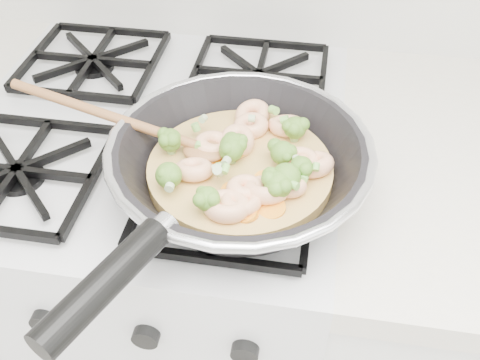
# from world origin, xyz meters

# --- Properties ---
(stove) EXTENTS (0.60, 0.60, 0.92)m
(stove) POSITION_xyz_m (0.00, 1.70, 0.46)
(stove) COLOR silver
(stove) RESTS_ON ground
(skillet) EXTENTS (0.51, 0.49, 0.09)m
(skillet) POSITION_xyz_m (0.16, 1.57, 0.96)
(skillet) COLOR black
(skillet) RESTS_ON stove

